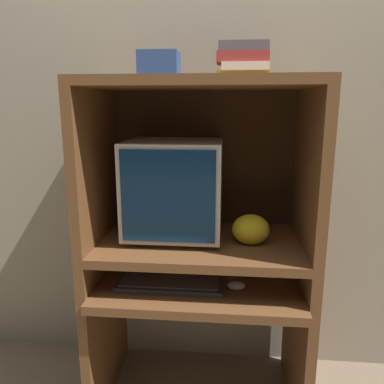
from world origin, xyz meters
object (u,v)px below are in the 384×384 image
object	(u,v)px
keyboard	(170,284)
book_stack	(243,62)
mouse	(236,286)
snack_bag	(251,229)
storage_box	(159,66)
crt_monitor	(174,188)

from	to	relation	value
keyboard	book_stack	world-z (taller)	book_stack
mouse	snack_bag	bearing A→B (deg)	57.57
mouse	book_stack	world-z (taller)	book_stack
keyboard	mouse	bearing A→B (deg)	0.53
keyboard	book_stack	bearing A→B (deg)	35.76
keyboard	storage_box	distance (m)	0.88
crt_monitor	snack_bag	distance (m)	0.36
crt_monitor	keyboard	distance (m)	0.40
keyboard	mouse	size ratio (longest dim) A/B	6.05
keyboard	snack_bag	xyz separation A→B (m)	(0.32, 0.09, 0.21)
keyboard	snack_bag	distance (m)	0.40
crt_monitor	keyboard	bearing A→B (deg)	-90.03
mouse	storage_box	bearing A→B (deg)	151.97
crt_monitor	book_stack	world-z (taller)	book_stack
crt_monitor	keyboard	size ratio (longest dim) A/B	0.97
mouse	snack_bag	distance (m)	0.23
snack_bag	storage_box	distance (m)	0.76
keyboard	snack_bag	bearing A→B (deg)	15.53
crt_monitor	mouse	bearing A→B (deg)	-30.63
crt_monitor	snack_bag	size ratio (longest dim) A/B	2.73
book_stack	storage_box	size ratio (longest dim) A/B	1.33
book_stack	storage_box	xyz separation A→B (m)	(-0.33, -0.02, -0.02)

